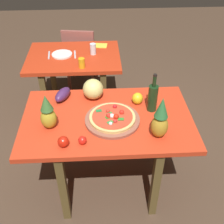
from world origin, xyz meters
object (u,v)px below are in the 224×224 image
(eggplant, at_px, (63,95))
(dinner_plate, at_px, (62,54))
(display_table, at_px, (107,126))
(tomato_at_corner, at_px, (63,142))
(drinking_glass_juice, at_px, (82,63))
(pineapple_right, at_px, (48,113))
(drinking_glass_water, at_px, (93,49))
(knife_utensil, at_px, (75,54))
(dining_chair, at_px, (81,55))
(napkin_folded, at_px, (101,46))
(fork_utensil, at_px, (49,55))
(wine_bottle, at_px, (153,97))
(background_table, at_px, (74,66))
(pizza, at_px, (112,117))
(pineapple_left, at_px, (160,120))
(melon, at_px, (93,89))
(bell_pepper, at_px, (137,98))
(pizza_board, at_px, (112,120))
(tomato_by_bottle, at_px, (82,140))

(eggplant, height_order, dinner_plate, eggplant)
(display_table, relative_size, tomato_at_corner, 16.88)
(drinking_glass_juice, distance_m, dinner_plate, 0.37)
(pineapple_right, height_order, drinking_glass_water, pineapple_right)
(eggplant, bearing_deg, knife_utensil, 85.84)
(dining_chair, distance_m, napkin_folded, 0.53)
(knife_utensil, bearing_deg, fork_utensil, 175.40)
(display_table, bearing_deg, pineapple_right, -168.50)
(display_table, xyz_separation_m, wine_bottle, (0.36, 0.08, 0.22))
(drinking_glass_water, bearing_deg, wine_bottle, -65.30)
(background_table, xyz_separation_m, knife_utensil, (0.02, 0.02, 0.13))
(eggplant, xyz_separation_m, drinking_glass_juice, (0.14, 0.54, 0.01))
(drinking_glass_juice, bearing_deg, pizza, -73.19)
(background_table, xyz_separation_m, dining_chair, (0.04, 0.59, -0.16))
(drinking_glass_juice, bearing_deg, fork_utensil, 141.79)
(pineapple_left, relative_size, melon, 1.92)
(wine_bottle, height_order, knife_utensil, wine_bottle)
(display_table, distance_m, bell_pepper, 0.34)
(background_table, relative_size, drinking_glass_water, 8.39)
(dining_chair, xyz_separation_m, drinking_glass_water, (0.17, -0.56, 0.35))
(tomato_at_corner, height_order, knife_utensil, tomato_at_corner)
(napkin_folded, bearing_deg, background_table, -143.23)
(pineapple_right, xyz_separation_m, tomato_at_corner, (0.12, -0.21, -0.09))
(background_table, distance_m, tomato_at_corner, 1.38)
(pizza_board, distance_m, drinking_glass_water, 1.16)
(dining_chair, xyz_separation_m, pineapple_right, (-0.15, -1.75, 0.41))
(tomato_by_bottle, distance_m, drinking_glass_juice, 1.09)
(display_table, distance_m, drinking_glass_water, 1.12)
(pizza_board, distance_m, drinking_glass_juice, 0.90)
(pizza, height_order, eggplant, eggplant)
(display_table, relative_size, pizza_board, 3.15)
(background_table, height_order, fork_utensil, fork_utensil)
(melon, height_order, tomato_at_corner, melon)
(melon, height_order, napkin_folded, melon)
(drinking_glass_water, bearing_deg, napkin_folded, 66.40)
(pineapple_right, xyz_separation_m, napkin_folded, (0.42, 1.39, -0.13))
(melon, distance_m, napkin_folded, 1.04)
(tomato_by_bottle, bearing_deg, bell_pepper, 45.77)
(dinner_plate, bearing_deg, drinking_glass_water, 1.00)
(eggplant, distance_m, drinking_glass_water, 0.87)
(display_table, bearing_deg, background_table, 106.57)
(display_table, relative_size, pineapple_left, 3.99)
(pineapple_right, xyz_separation_m, fork_utensil, (-0.15, 1.18, -0.12))
(tomato_at_corner, xyz_separation_m, drinking_glass_water, (0.21, 1.40, 0.02))
(pizza_board, height_order, drinking_glass_water, drinking_glass_water)
(bell_pepper, relative_size, napkin_folded, 0.72)
(eggplant, bearing_deg, tomato_at_corner, -85.02)
(dinner_plate, bearing_deg, fork_utensil, 180.00)
(eggplant, xyz_separation_m, napkin_folded, (0.35, 1.03, -0.04))
(napkin_folded, bearing_deg, pineapple_left, -76.19)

